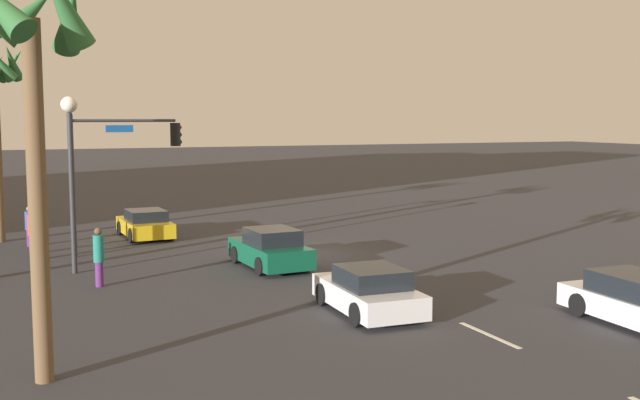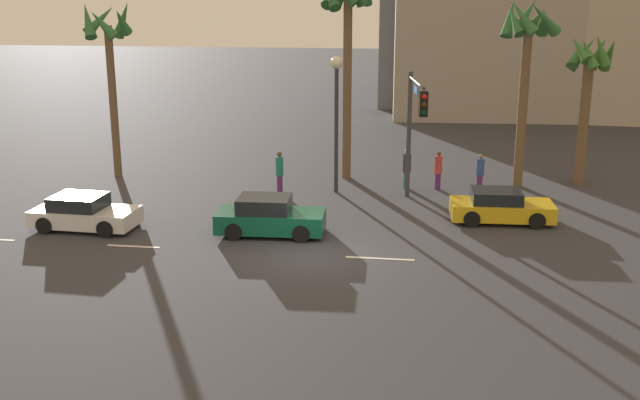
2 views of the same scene
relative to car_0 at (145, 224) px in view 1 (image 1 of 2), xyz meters
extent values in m
plane|color=#333338|center=(-6.79, -5.09, -0.60)|extent=(220.00, 220.00, 0.00)
cube|color=silver|center=(-18.97, -5.09, -0.59)|extent=(2.45, 0.14, 0.01)
cube|color=silver|center=(-13.17, -5.09, -0.59)|extent=(1.95, 0.14, 0.01)
cube|color=silver|center=(-4.38, -5.09, -0.59)|extent=(2.34, 0.14, 0.01)
cube|color=gold|center=(0.06, 0.00, -0.12)|extent=(4.06, 2.00, 0.63)
cube|color=black|center=(-0.18, -0.01, 0.44)|extent=(1.98, 1.68, 0.49)
cylinder|color=black|center=(1.24, 0.92, -0.28)|extent=(0.65, 0.25, 0.64)
cylinder|color=black|center=(1.33, -0.79, -0.28)|extent=(0.65, 0.25, 0.64)
cylinder|color=black|center=(-1.22, 0.79, -0.28)|extent=(0.65, 0.25, 0.64)
cylinder|color=black|center=(-1.13, -0.91, -0.28)|extent=(0.65, 0.25, 0.64)
cube|color=#0F5138|center=(-8.62, -2.93, -0.08)|extent=(4.09, 2.01, 0.72)
cube|color=black|center=(-8.86, -2.94, 0.56)|extent=(2.00, 1.69, 0.56)
cylinder|color=black|center=(-7.43, -2.02, -0.28)|extent=(0.65, 0.25, 0.64)
cylinder|color=black|center=(-7.34, -3.72, -0.28)|extent=(0.65, 0.25, 0.64)
cylinder|color=black|center=(-9.90, -2.14, -0.28)|extent=(0.65, 0.25, 0.64)
cylinder|color=black|center=(-9.82, -3.85, -0.28)|extent=(0.65, 0.25, 0.64)
cube|color=silver|center=(-15.79, -3.30, -0.12)|extent=(4.01, 1.97, 0.63)
cube|color=black|center=(-16.03, -3.30, 0.45)|extent=(1.95, 1.68, 0.52)
cylinder|color=black|center=(-14.54, -2.48, -0.28)|extent=(0.65, 0.24, 0.64)
cylinder|color=black|center=(-14.60, -4.21, -0.28)|extent=(0.65, 0.24, 0.64)
cylinder|color=black|center=(-16.98, -2.40, -0.28)|extent=(0.65, 0.24, 0.64)
cylinder|color=black|center=(-17.04, -4.13, -0.28)|extent=(0.65, 0.24, 0.64)
cube|color=black|center=(-19.61, -9.25, 0.45)|extent=(2.26, 1.68, 0.55)
cylinder|color=black|center=(-18.48, -10.15, -0.28)|extent=(0.65, 0.24, 0.64)
cylinder|color=black|center=(-18.43, -8.41, -0.28)|extent=(0.65, 0.24, 0.64)
cylinder|color=#38383D|center=(-3.77, 3.40, 2.17)|extent=(0.20, 0.20, 5.53)
cylinder|color=#38383D|center=(-3.46, 1.32, 4.68)|extent=(0.74, 4.18, 0.12)
cube|color=black|center=(-3.15, -0.77, 4.11)|extent=(0.36, 0.36, 0.95)
sphere|color=red|center=(-3.12, -0.94, 4.40)|extent=(0.20, 0.20, 0.20)
sphere|color=#392605|center=(-3.12, -0.94, 4.10)|extent=(0.20, 0.20, 0.20)
sphere|color=black|center=(-3.12, -0.94, 3.80)|extent=(0.20, 0.20, 0.20)
cube|color=#1959B2|center=(-3.49, 1.53, 4.36)|extent=(0.20, 1.09, 0.28)
cylinder|color=#2D2D33|center=(-7.01, 3.70, 2.18)|extent=(0.18, 0.18, 5.56)
sphere|color=#F2EACC|center=(-7.01, 3.70, 5.24)|extent=(0.56, 0.56, 0.56)
cylinder|color=#1E7266|center=(-3.85, 4.81, -0.20)|extent=(0.40, 0.40, 0.79)
cylinder|color=#333338|center=(-3.85, 4.81, 0.63)|extent=(0.53, 0.53, 0.86)
sphere|color=tan|center=(-3.85, 4.81, 1.17)|extent=(0.23, 0.23, 0.23)
cylinder|color=#59266B|center=(-9.51, 3.16, -0.20)|extent=(0.35, 0.35, 0.80)
cylinder|color=#1E7266|center=(-9.51, 3.16, 0.64)|extent=(0.46, 0.46, 0.87)
sphere|color=brown|center=(-9.51, 3.16, 1.20)|extent=(0.24, 0.24, 0.24)
cylinder|color=#59266B|center=(-2.41, 4.87, -0.22)|extent=(0.30, 0.30, 0.75)
cylinder|color=#BF3833|center=(-2.41, 4.87, 0.57)|extent=(0.40, 0.40, 0.82)
sphere|color=brown|center=(-2.41, 4.87, 1.09)|extent=(0.22, 0.22, 0.22)
cylinder|color=#59266B|center=(-0.52, 4.90, -0.24)|extent=(0.29, 0.29, 0.71)
cylinder|color=#2D478C|center=(-0.52, 4.90, 0.51)|extent=(0.38, 0.38, 0.78)
sphere|color=#8C664C|center=(-0.52, 4.90, 1.00)|extent=(0.21, 0.21, 0.21)
cylinder|color=brown|center=(-18.16, 5.30, 3.07)|extent=(0.38, 0.38, 7.33)
cone|color=#2D6633|center=(-17.45, 5.29, 6.91)|extent=(0.58, 1.41, 1.41)
cone|color=#2D6633|center=(-18.89, 4.77, 6.96)|extent=(1.30, 1.48, 1.82)
cone|color=#2D6633|center=(-18.07, 4.54, 6.79)|extent=(1.48, 0.73, 1.52)
cone|color=#2D6633|center=(0.66, 5.68, 7.01)|extent=(1.16, 1.46, 1.50)
cone|color=#2D6633|center=(0.98, 5.28, 7.14)|extent=(1.58, 1.10, 1.64)
cone|color=#2D6633|center=(1.87, 5.29, 7.11)|extent=(1.78, 1.54, 1.61)
camera|label=1|loc=(-34.26, 6.00, 4.80)|focal=42.61mm
camera|label=2|loc=(-2.89, -29.09, 7.95)|focal=41.93mm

